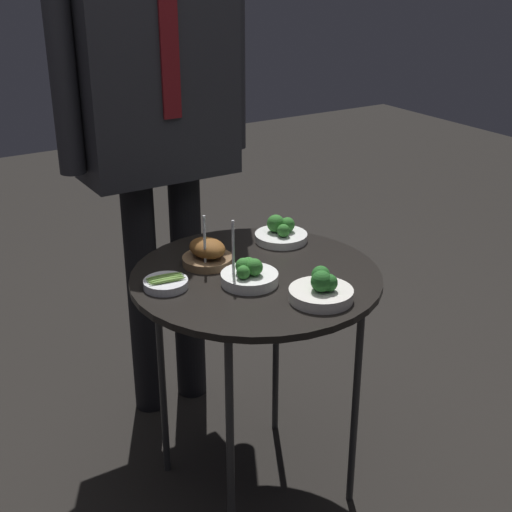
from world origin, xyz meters
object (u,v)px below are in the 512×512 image
(serving_cart, at_px, (256,292))
(waiter_figure, at_px, (155,100))
(bowl_broccoli_back_right, at_px, (249,274))
(bowl_broccoli_far_rim, at_px, (321,289))
(bowl_broccoli_back_left, at_px, (281,233))
(bowl_roast_front_left, at_px, (207,254))
(bowl_asparagus_front_center, at_px, (166,283))

(serving_cart, xyz_separation_m, waiter_figure, (-0.02, 0.53, 0.41))
(bowl_broccoli_back_right, xyz_separation_m, waiter_figure, (0.03, 0.57, 0.33))
(bowl_broccoli_far_rim, height_order, bowl_broccoli_back_left, bowl_broccoli_far_rim)
(bowl_broccoli_far_rim, distance_m, bowl_roast_front_left, 0.35)
(waiter_figure, bearing_deg, serving_cart, -87.97)
(waiter_figure, bearing_deg, bowl_broccoli_back_right, -92.64)
(bowl_broccoli_far_rim, distance_m, bowl_broccoli_back_left, 0.38)
(bowl_broccoli_back_right, height_order, waiter_figure, waiter_figure)
(bowl_broccoli_back_right, distance_m, waiter_figure, 0.66)
(bowl_asparagus_front_center, bearing_deg, bowl_broccoli_back_right, -25.63)
(bowl_roast_front_left, distance_m, waiter_figure, 0.53)
(serving_cart, xyz_separation_m, bowl_broccoli_back_left, (0.18, 0.15, 0.07))
(bowl_broccoli_back_right, relative_size, bowl_roast_front_left, 1.12)
(bowl_broccoli_back_right, height_order, bowl_asparagus_front_center, bowl_broccoli_back_right)
(bowl_broccoli_back_left, bearing_deg, bowl_asparagus_front_center, -165.59)
(serving_cart, distance_m, bowl_roast_front_left, 0.16)
(bowl_asparagus_front_center, relative_size, waiter_figure, 0.07)
(bowl_broccoli_back_left, distance_m, waiter_figure, 0.54)
(bowl_asparagus_front_center, bearing_deg, bowl_roast_front_left, 24.38)
(bowl_broccoli_far_rim, relative_size, bowl_roast_front_left, 1.03)
(serving_cart, height_order, bowl_broccoli_far_rim, bowl_broccoli_far_rim)
(bowl_broccoli_far_rim, height_order, bowl_roast_front_left, bowl_roast_front_left)
(bowl_broccoli_back_left, xyz_separation_m, bowl_roast_front_left, (-0.26, -0.04, 0.01))
(bowl_broccoli_far_rim, height_order, bowl_broccoli_back_right, bowl_broccoli_back_right)
(bowl_broccoli_back_right, height_order, bowl_roast_front_left, bowl_broccoli_back_right)
(bowl_asparagus_front_center, height_order, bowl_roast_front_left, bowl_roast_front_left)
(serving_cart, height_order, bowl_asparagus_front_center, bowl_asparagus_front_center)
(bowl_broccoli_far_rim, height_order, bowl_asparagus_front_center, bowl_broccoli_far_rim)
(bowl_broccoli_back_left, bearing_deg, waiter_figure, 118.04)
(bowl_broccoli_back_right, xyz_separation_m, bowl_roast_front_left, (-0.03, 0.16, 0.00))
(bowl_broccoli_far_rim, xyz_separation_m, waiter_figure, (-0.07, 0.73, 0.33))
(bowl_asparagus_front_center, distance_m, bowl_broccoli_back_left, 0.42)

